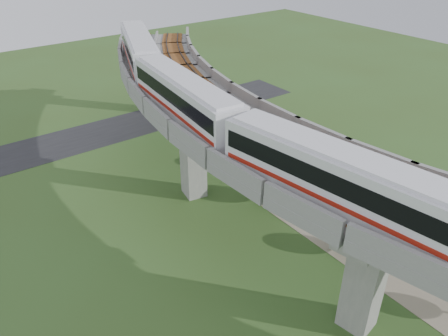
# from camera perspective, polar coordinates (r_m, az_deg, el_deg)

# --- Properties ---
(ground) EXTENTS (160.00, 160.00, 0.00)m
(ground) POSITION_cam_1_polar(r_m,az_deg,el_deg) (38.51, 3.63, -10.66)
(ground) COLOR #395321
(ground) RESTS_ON ground
(dirt_lot) EXTENTS (18.00, 26.00, 0.04)m
(dirt_lot) POSITION_cam_1_polar(r_m,az_deg,el_deg) (46.19, 18.78, -4.61)
(dirt_lot) COLOR gray
(dirt_lot) RESTS_ON ground
(asphalt_road) EXTENTS (60.00, 8.00, 0.03)m
(asphalt_road) POSITION_cam_1_polar(r_m,az_deg,el_deg) (60.79, -14.83, 4.71)
(asphalt_road) COLOR #232326
(asphalt_road) RESTS_ON ground
(viaduct) EXTENTS (19.58, 73.98, 11.40)m
(viaduct) POSITION_cam_1_polar(r_m,az_deg,el_deg) (35.67, 8.85, 2.98)
(viaduct) COLOR #99968E
(viaduct) RESTS_ON ground
(metro_train) EXTENTS (11.53, 61.33, 3.64)m
(metro_train) POSITION_cam_1_polar(r_m,az_deg,el_deg) (30.98, 6.88, 5.47)
(metro_train) COLOR silver
(metro_train) RESTS_ON ground
(fence) EXTENTS (3.87, 38.73, 1.50)m
(fence) POSITION_cam_1_polar(r_m,az_deg,el_deg) (43.78, 13.55, -4.65)
(fence) COLOR #2D382D
(fence) RESTS_ON ground
(tree_0) EXTENTS (1.94, 1.94, 2.72)m
(tree_0) POSITION_cam_1_polar(r_m,az_deg,el_deg) (58.16, -1.79, 6.60)
(tree_0) COLOR #382314
(tree_0) RESTS_ON ground
(tree_1) EXTENTS (3.19, 3.19, 3.22)m
(tree_1) POSITION_cam_1_polar(r_m,az_deg,el_deg) (49.21, 2.48, 1.91)
(tree_1) COLOR #382314
(tree_1) RESTS_ON ground
(tree_2) EXTENTS (3.06, 3.06, 3.49)m
(tree_2) POSITION_cam_1_polar(r_m,az_deg,el_deg) (43.56, 6.20, -1.81)
(tree_2) COLOR #382314
(tree_2) RESTS_ON ground
(tree_3) EXTENTS (2.65, 2.65, 2.98)m
(tree_3) POSITION_cam_1_polar(r_m,az_deg,el_deg) (38.70, 16.34, -8.29)
(tree_3) COLOR #382314
(tree_3) RESTS_ON ground
(car_white) EXTENTS (3.66, 3.99, 1.32)m
(car_white) POSITION_cam_1_polar(r_m,az_deg,el_deg) (41.17, 24.49, -9.48)
(car_white) COLOR silver
(car_white) RESTS_ON dirt_lot
(car_red) EXTENTS (3.37, 2.13, 1.05)m
(car_red) POSITION_cam_1_polar(r_m,az_deg,el_deg) (48.01, 25.08, -3.82)
(car_red) COLOR #AD1410
(car_red) RESTS_ON dirt_lot
(car_dark) EXTENTS (4.26, 1.89, 1.22)m
(car_dark) POSITION_cam_1_polar(r_m,az_deg,el_deg) (46.94, 18.65, -3.06)
(car_dark) COLOR black
(car_dark) RESTS_ON dirt_lot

